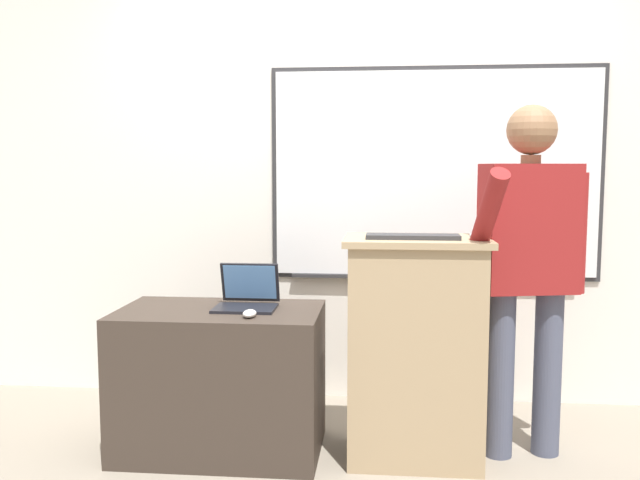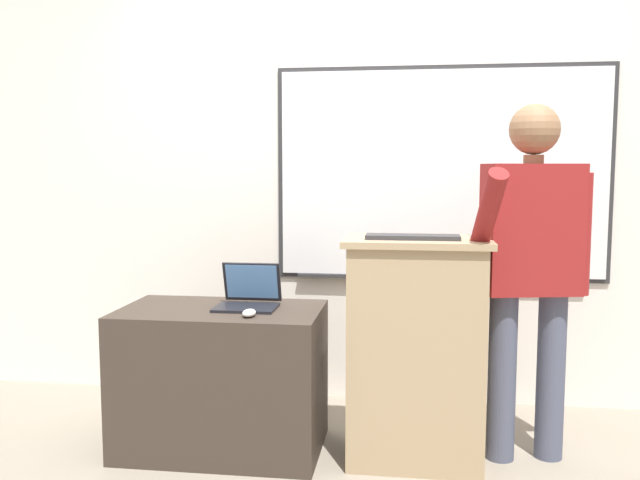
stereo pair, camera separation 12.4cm
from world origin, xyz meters
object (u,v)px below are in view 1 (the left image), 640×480
Objects in this scene: computer_mouse_by_keyboard at (476,236)px; laptop at (248,295)px; person_presenter at (528,256)px; lectern_podium at (415,349)px; wireless_keyboard at (413,237)px; side_desk at (221,380)px; computer_mouse_by_laptop at (250,314)px.

laptop is at bearing 173.33° from computer_mouse_by_keyboard.
person_presenter is 0.31m from computer_mouse_by_keyboard.
wireless_keyboard reaches higher than lectern_podium.
lectern_podium is 3.60× the size of laptop.
side_desk is 0.58× the size of person_presenter.
side_desk is 1.39m from computer_mouse_by_keyboard.
wireless_keyboard is (0.78, -0.12, 0.31)m from laptop.
person_presenter is (0.52, 0.08, 0.43)m from lectern_podium.
person_presenter reaches higher than wireless_keyboard.
lectern_podium is 1.09× the size of side_desk.
side_desk is at bearing 138.76° from computer_mouse_by_laptop.
computer_mouse_by_laptop is at bearing -174.52° from computer_mouse_by_keyboard.
computer_mouse_by_keyboard is at bearing -2.84° from side_desk.
lectern_podium is at bearing 69.67° from wireless_keyboard.
wireless_keyboard reaches higher than laptop.
lectern_podium is 2.50× the size of wireless_keyboard.
wireless_keyboard is 0.81m from computer_mouse_by_laptop.
person_presenter is 3.94× the size of wireless_keyboard.
wireless_keyboard is at bearing -110.33° from lectern_podium.
computer_mouse_by_keyboard reaches higher than wireless_keyboard.
computer_mouse_by_keyboard is (-0.26, -0.14, 0.10)m from person_presenter.
person_presenter is (1.45, 0.08, 0.61)m from side_desk.
computer_mouse_by_keyboard reaches higher than side_desk.
laptop is (-1.32, -0.01, -0.21)m from person_presenter.
wireless_keyboard reaches higher than side_desk.
lectern_podium is 10.48× the size of computer_mouse_by_laptop.
person_presenter reaches higher than computer_mouse_by_keyboard.
lectern_podium is at bearing -4.57° from laptop.
person_presenter reaches higher than laptop.
computer_mouse_by_laptop is (0.05, -0.22, -0.04)m from laptop.
lectern_podium is 0.60m from computer_mouse_by_keyboard.
computer_mouse_by_keyboard is (1.01, 0.10, 0.35)m from computer_mouse_by_laptop.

